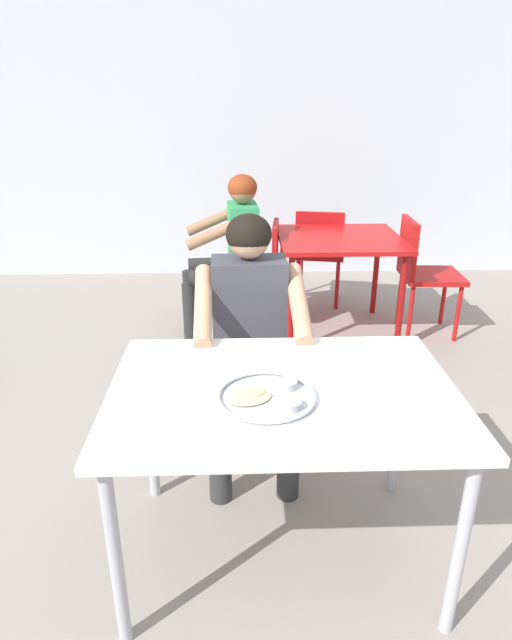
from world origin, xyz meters
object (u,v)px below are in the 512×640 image
table_foreground (282,406)px  chair_red_left (260,269)px  chair_foreground (248,347)px  table_background_red (339,249)px  chair_red_right (421,268)px  thali_tray (267,396)px  patron_background (230,242)px  diner_foreground (250,323)px  chair_red_far (319,249)px

table_foreground → chair_red_left: (0.01, 2.21, -0.18)m
table_foreground → chair_foreground: size_ratio=1.42×
chair_red_left → table_background_red: bearing=-4.9°
chair_foreground → table_background_red: bearing=62.3°
chair_red_left → chair_red_right: bearing=-4.4°
chair_foreground → thali_tray: bearing=-87.1°
table_background_red → chair_red_left: chair_red_left is taller
thali_tray → table_background_red: size_ratio=0.38×
chair_red_left → thali_tray: bearing=-91.7°
table_foreground → patron_background: bearing=95.5°
diner_foreground → chair_red_far: size_ratio=1.46×
diner_foreground → chair_red_right: size_ratio=1.38×
table_background_red → chair_red_far: bearing=95.6°
diner_foreground → chair_red_right: (1.29, 1.49, -0.21)m
diner_foreground → thali_tray: bearing=-86.6°
patron_background → diner_foreground: bearing=-85.9°
thali_tray → chair_red_right: (1.25, 2.19, -0.25)m
chair_red_left → chair_red_right: (1.18, -0.09, 0.02)m
patron_background → chair_foreground: bearing=-85.4°
chair_red_right → table_foreground: bearing=-119.4°
diner_foreground → table_foreground: bearing=-81.1°
thali_tray → table_background_red: (0.64, 2.23, -0.11)m
table_background_red → chair_red_right: size_ratio=1.02×
table_foreground → chair_red_right: (1.19, 2.12, -0.16)m
diner_foreground → patron_background: diner_foreground is taller
chair_red_right → chair_red_left: bearing=175.6°
diner_foreground → chair_red_far: (0.63, 2.11, -0.23)m
table_background_red → patron_background: 0.80m
thali_tray → chair_red_far: (0.59, 2.81, -0.27)m
diner_foreground → table_background_red: 1.68m
chair_red_right → patron_background: (-1.40, 0.03, 0.20)m
chair_foreground → chair_red_right: bearing=44.5°
chair_red_far → diner_foreground: bearing=-106.5°
table_background_red → chair_red_right: bearing=-3.9°
chair_foreground → chair_red_right: 1.81m
thali_tray → diner_foreground: size_ratio=0.28×
thali_tray → chair_foreground: size_ratio=0.39×
patron_background → chair_red_far: bearing=38.4°
thali_tray → chair_foreground: chair_foreground is taller
table_foreground → chair_red_right: chair_red_right is taller
diner_foreground → chair_red_right: 1.98m
chair_red_left → chair_red_far: 0.74m
thali_tray → patron_background: (-0.15, 2.22, -0.05)m
table_background_red → patron_background: bearing=-179.5°
table_background_red → diner_foreground: bearing=-114.0°
table_background_red → chair_red_left: (-0.58, 0.05, -0.16)m
diner_foreground → chair_red_far: 2.21m
chair_red_left → diner_foreground: bearing=-93.9°
chair_red_left → patron_background: size_ratio=0.70×
table_background_red → table_foreground: bearing=-105.2°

